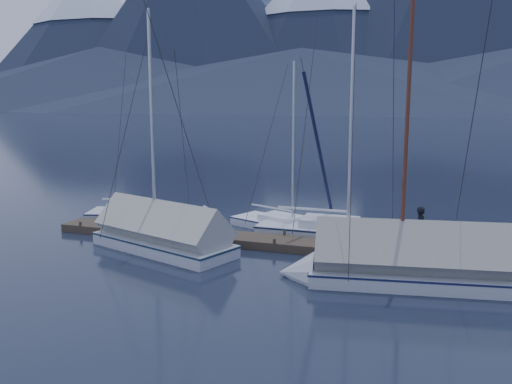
{
  "coord_description": "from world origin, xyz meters",
  "views": [
    {
      "loc": [
        7.03,
        -18.2,
        5.88
      ],
      "look_at": [
        0.0,
        2.0,
        2.2
      ],
      "focal_mm": 38.0,
      "sensor_mm": 36.0,
      "label": 1
    }
  ],
  "objects_px": {
    "sailboat_covered_near": "(395,267)",
    "person": "(421,229)",
    "sailboat_covered_far": "(153,236)",
    "sailboat_open_left": "(165,216)",
    "sailboat_open_right": "(361,236)",
    "sailboat_open_mid": "(300,230)"
  },
  "relations": [
    {
      "from": "sailboat_covered_near",
      "to": "person",
      "type": "xyz_separation_m",
      "value": [
        0.65,
        2.91,
        0.67
      ]
    },
    {
      "from": "sailboat_covered_near",
      "to": "sailboat_covered_far",
      "type": "bearing_deg",
      "value": 173.98
    },
    {
      "from": "sailboat_open_left",
      "to": "person",
      "type": "relative_size",
      "value": 5.38
    },
    {
      "from": "sailboat_covered_near",
      "to": "sailboat_open_left",
      "type": "bearing_deg",
      "value": 153.35
    },
    {
      "from": "sailboat_open_right",
      "to": "sailboat_covered_near",
      "type": "bearing_deg",
      "value": -69.91
    },
    {
      "from": "sailboat_open_left",
      "to": "person",
      "type": "bearing_deg",
      "value": -13.36
    },
    {
      "from": "sailboat_covered_near",
      "to": "sailboat_covered_far",
      "type": "height_order",
      "value": "sailboat_covered_far"
    },
    {
      "from": "sailboat_covered_far",
      "to": "person",
      "type": "bearing_deg",
      "value": 10.69
    },
    {
      "from": "sailboat_open_mid",
      "to": "sailboat_open_right",
      "type": "relative_size",
      "value": 0.79
    },
    {
      "from": "sailboat_open_left",
      "to": "sailboat_open_right",
      "type": "relative_size",
      "value": 0.85
    },
    {
      "from": "sailboat_open_left",
      "to": "sailboat_covered_near",
      "type": "xyz_separation_m",
      "value": [
        11.58,
        -5.81,
        0.34
      ]
    },
    {
      "from": "sailboat_covered_near",
      "to": "sailboat_covered_far",
      "type": "relative_size",
      "value": 0.99
    },
    {
      "from": "sailboat_open_left",
      "to": "person",
      "type": "xyz_separation_m",
      "value": [
        12.23,
        -2.91,
        1.01
      ]
    },
    {
      "from": "sailboat_covered_near",
      "to": "sailboat_open_right",
      "type": "bearing_deg",
      "value": 110.09
    },
    {
      "from": "sailboat_open_right",
      "to": "sailboat_covered_far",
      "type": "height_order",
      "value": "sailboat_open_right"
    },
    {
      "from": "sailboat_open_right",
      "to": "sailboat_covered_near",
      "type": "distance_m",
      "value": 5.34
    },
    {
      "from": "sailboat_open_mid",
      "to": "person",
      "type": "bearing_deg",
      "value": -25.08
    },
    {
      "from": "sailboat_open_mid",
      "to": "sailboat_covered_near",
      "type": "xyz_separation_m",
      "value": [
        4.57,
        -5.35,
        0.35
      ]
    },
    {
      "from": "sailboat_open_right",
      "to": "sailboat_open_left",
      "type": "bearing_deg",
      "value": 175.28
    },
    {
      "from": "sailboat_open_left",
      "to": "sailboat_covered_far",
      "type": "relative_size",
      "value": 0.88
    },
    {
      "from": "sailboat_open_left",
      "to": "sailboat_open_mid",
      "type": "height_order",
      "value": "sailboat_open_left"
    },
    {
      "from": "sailboat_open_left",
      "to": "sailboat_covered_near",
      "type": "distance_m",
      "value": 12.97
    }
  ]
}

